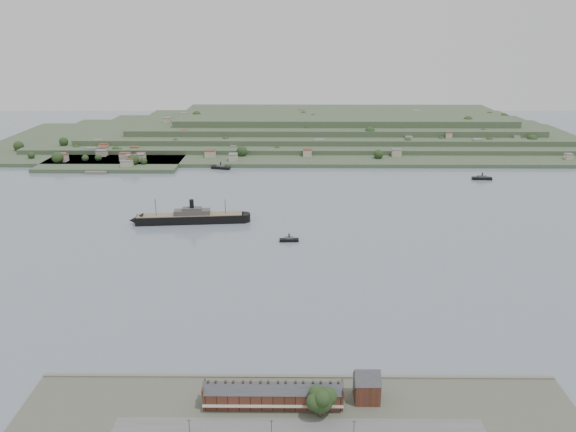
{
  "coord_description": "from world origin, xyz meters",
  "views": [
    {
      "loc": [
        -2.6,
        -355.05,
        145.69
      ],
      "look_at": [
        -5.79,
        30.0,
        14.01
      ],
      "focal_mm": 35.0,
      "sensor_mm": 36.0,
      "label": 1
    }
  ],
  "objects_px": {
    "tugboat": "(289,240)",
    "fig_tree": "(321,400)",
    "steamship": "(187,218)",
    "terrace_row": "(273,395)",
    "gabled_building": "(367,386)"
  },
  "relations": [
    {
      "from": "terrace_row",
      "to": "gabled_building",
      "type": "height_order",
      "value": "gabled_building"
    },
    {
      "from": "terrace_row",
      "to": "fig_tree",
      "type": "distance_m",
      "value": 20.33
    },
    {
      "from": "terrace_row",
      "to": "fig_tree",
      "type": "height_order",
      "value": "fig_tree"
    },
    {
      "from": "tugboat",
      "to": "fig_tree",
      "type": "height_order",
      "value": "fig_tree"
    },
    {
      "from": "steamship",
      "to": "fig_tree",
      "type": "relative_size",
      "value": 7.01
    },
    {
      "from": "tugboat",
      "to": "fig_tree",
      "type": "relative_size",
      "value": 1.03
    },
    {
      "from": "steamship",
      "to": "tugboat",
      "type": "xyz_separation_m",
      "value": [
        79.07,
        -38.98,
        -2.64
      ]
    },
    {
      "from": "steamship",
      "to": "fig_tree",
      "type": "xyz_separation_m",
      "value": [
        92.64,
        -229.4,
        5.99
      ]
    },
    {
      "from": "terrace_row",
      "to": "steamship",
      "type": "relative_size",
      "value": 0.6
    },
    {
      "from": "steamship",
      "to": "tugboat",
      "type": "height_order",
      "value": "steamship"
    },
    {
      "from": "gabled_building",
      "to": "tugboat",
      "type": "distance_m",
      "value": 182.07
    },
    {
      "from": "terrace_row",
      "to": "tugboat",
      "type": "height_order",
      "value": "terrace_row"
    },
    {
      "from": "terrace_row",
      "to": "fig_tree",
      "type": "relative_size",
      "value": 4.18
    },
    {
      "from": "steamship",
      "to": "tugboat",
      "type": "bearing_deg",
      "value": -26.24
    },
    {
      "from": "gabled_building",
      "to": "fig_tree",
      "type": "relative_size",
      "value": 1.06
    }
  ]
}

